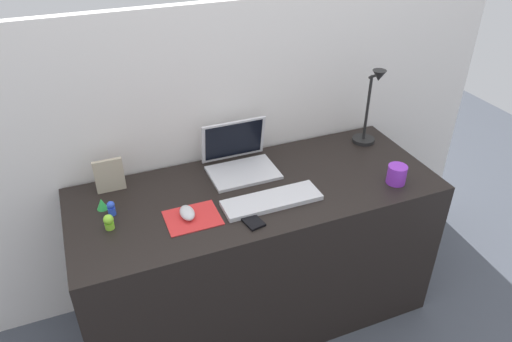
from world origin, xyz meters
TOP-DOWN VIEW (x-y plane):
  - ground_plane at (0.00, 0.00)m, footprint 6.00×6.00m
  - back_wall at (0.00, 0.35)m, footprint 2.78×0.05m
  - desk at (0.00, 0.00)m, footprint 1.58×0.63m
  - laptop at (-0.01, 0.18)m, footprint 0.30×0.25m
  - keyboard at (0.02, -0.11)m, footprint 0.41×0.13m
  - mousepad at (-0.31, -0.10)m, footprint 0.21×0.17m
  - mouse at (-0.33, -0.08)m, footprint 0.06×0.10m
  - cell_phone at (-0.11, -0.19)m, footprint 0.09×0.14m
  - desk_lamp at (0.65, 0.16)m, footprint 0.11×0.14m
  - picture_frame at (-0.58, 0.22)m, footprint 0.12×0.02m
  - coffee_mug at (0.58, -0.18)m, footprint 0.08×0.08m
  - toy_figurine_lime at (-0.62, -0.04)m, footprint 0.04×0.04m
  - toy_figurine_blue at (-0.60, 0.05)m, footprint 0.03×0.03m
  - toy_figurine_green at (-0.63, 0.10)m, footprint 0.04×0.04m

SIDE VIEW (x-z plane):
  - ground_plane at x=0.00m, z-range 0.00..0.00m
  - desk at x=0.00m, z-range 0.00..0.74m
  - back_wall at x=0.00m, z-range 0.00..1.45m
  - mousepad at x=-0.31m, z-range 0.74..0.74m
  - cell_phone at x=-0.11m, z-range 0.74..0.75m
  - keyboard at x=0.02m, z-range 0.74..0.76m
  - mouse at x=-0.33m, z-range 0.74..0.78m
  - toy_figurine_green at x=-0.63m, z-range 0.74..0.79m
  - toy_figurine_blue at x=-0.60m, z-range 0.74..0.80m
  - toy_figurine_lime at x=-0.62m, z-range 0.74..0.80m
  - coffee_mug at x=0.58m, z-range 0.74..0.82m
  - laptop at x=-0.01m, z-range 0.69..0.90m
  - picture_frame at x=-0.58m, z-range 0.74..0.89m
  - desk_lamp at x=0.65m, z-range 0.73..1.12m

